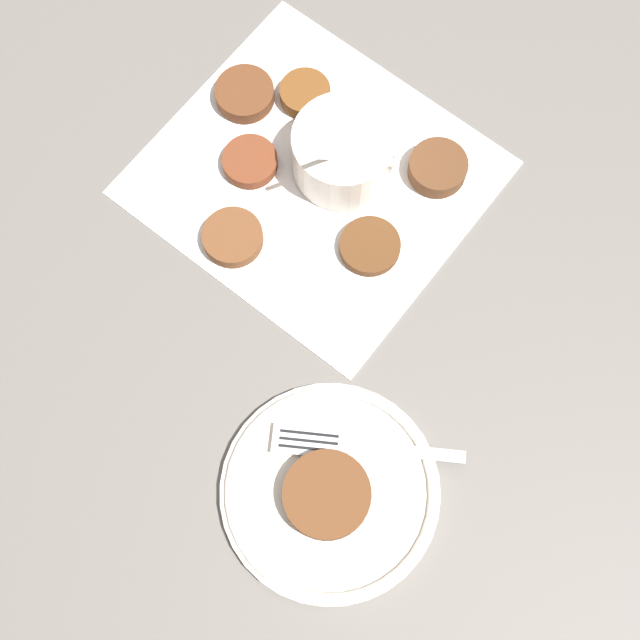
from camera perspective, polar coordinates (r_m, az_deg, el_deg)
The scene contains 12 objects.
ground_plane at distance 0.99m, azimuth -0.05°, elevation 9.66°, with size 4.00×4.00×0.00m, color #605B56.
napkin at distance 0.98m, azimuth -0.57°, elevation 9.21°, with size 0.39×0.37×0.00m.
sauce_bowl at distance 0.96m, azimuth 1.52°, elevation 10.58°, with size 0.12×0.12×0.12m.
fritter_0 at distance 1.02m, azimuth -0.96°, elevation 14.28°, with size 0.06×0.06×0.02m.
fritter_1 at distance 0.94m, azimuth 3.21°, elevation 4.74°, with size 0.06×0.06×0.01m.
fritter_2 at distance 0.98m, azimuth -4.50°, elevation 10.08°, with size 0.06×0.06×0.01m.
fritter_3 at distance 0.94m, azimuth -5.60°, elevation 5.29°, with size 0.06×0.06×0.02m.
fritter_4 at distance 1.02m, azimuth -4.84°, elevation 14.22°, with size 0.07×0.07×0.02m.
fritter_5 at distance 0.98m, azimuth 7.54°, elevation 9.63°, with size 0.06×0.06×0.02m.
serving_plate at distance 0.87m, azimuth 0.65°, elevation -10.90°, with size 0.21×0.21×0.02m.
fritter_on_plate at distance 0.86m, azimuth 0.43°, elevation -11.12°, with size 0.08×0.08×0.02m.
fork at distance 0.87m, azimuth 1.72°, elevation -8.01°, with size 0.18×0.08×0.00m.
Camera 1 is at (0.20, -0.40, 0.88)m, focal length 50.00 mm.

